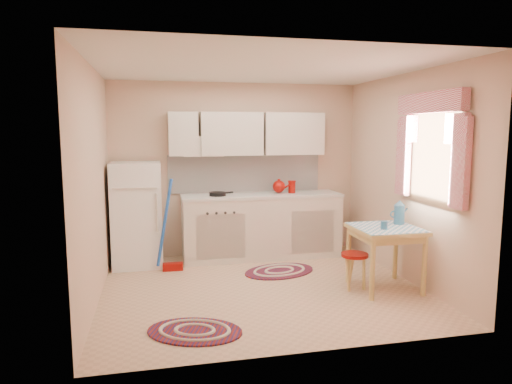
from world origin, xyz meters
TOP-DOWN VIEW (x-y plane):
  - room_shell at (0.16, 0.24)m, footprint 3.64×3.60m
  - fridge at (-1.43, 1.25)m, footprint 0.65×0.60m
  - broom at (-0.98, 0.90)m, footprint 0.28×0.13m
  - base_cabinets at (0.30, 1.30)m, footprint 2.25×0.60m
  - countertop at (0.30, 1.30)m, footprint 2.27×0.62m
  - frying_pan at (-0.33, 1.25)m, footprint 0.31×0.31m
  - red_kettle at (0.56, 1.30)m, footprint 0.24×0.23m
  - red_canister at (0.75, 1.30)m, footprint 0.11×0.11m
  - table at (1.38, -0.32)m, footprint 0.72×0.72m
  - stool at (1.04, -0.26)m, footprint 0.34×0.34m
  - coffee_pot at (1.61, -0.20)m, footprint 0.17×0.15m
  - mug at (1.30, -0.42)m, footprint 0.08×0.08m
  - rug_center at (0.37, 0.55)m, footprint 1.08×0.86m
  - rug_left at (-0.86, -1.01)m, footprint 1.03×0.86m

SIDE VIEW (x-z plane):
  - rug_center at x=0.37m, z-range 0.00..0.02m
  - rug_left at x=-0.86m, z-range 0.00..0.02m
  - stool at x=1.04m, z-range 0.00..0.42m
  - table at x=1.38m, z-range 0.00..0.72m
  - base_cabinets at x=0.30m, z-range 0.00..0.88m
  - broom at x=-0.98m, z-range 0.00..1.20m
  - fridge at x=-1.43m, z-range 0.00..1.40m
  - mug at x=1.30m, z-range 0.72..0.82m
  - coffee_pot at x=1.61m, z-range 0.72..1.03m
  - countertop at x=0.30m, z-range 0.88..0.92m
  - frying_pan at x=-0.33m, z-range 0.92..0.97m
  - red_canister at x=0.75m, z-range 0.92..1.08m
  - red_kettle at x=0.56m, z-range 0.92..1.12m
  - room_shell at x=0.16m, z-range 0.34..2.86m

